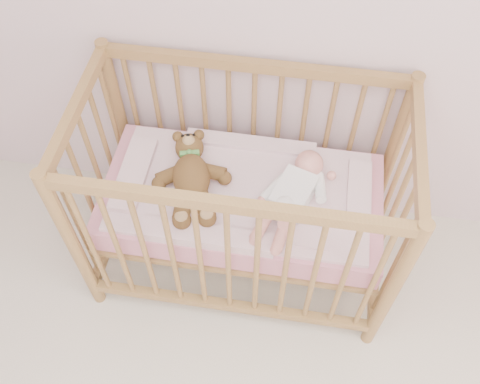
# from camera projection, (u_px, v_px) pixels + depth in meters

# --- Properties ---
(crib) EXTENTS (1.36, 0.76, 1.00)m
(crib) POSITION_uv_depth(u_px,v_px,m) (242.00, 199.00, 2.36)
(crib) COLOR #A27A45
(crib) RESTS_ON floor
(mattress) EXTENTS (1.22, 0.62, 0.13)m
(mattress) POSITION_uv_depth(u_px,v_px,m) (242.00, 201.00, 2.38)
(mattress) COLOR pink
(mattress) RESTS_ON crib
(blanket) EXTENTS (1.10, 0.58, 0.06)m
(blanket) POSITION_uv_depth(u_px,v_px,m) (242.00, 191.00, 2.31)
(blanket) COLOR #F3A7B7
(blanket) RESTS_ON mattress
(baby) EXTENTS (0.43, 0.61, 0.13)m
(baby) POSITION_uv_depth(u_px,v_px,m) (294.00, 191.00, 2.22)
(baby) COLOR white
(baby) RESTS_ON blanket
(teddy_bear) EXTENTS (0.47, 0.58, 0.14)m
(teddy_bear) POSITION_uv_depth(u_px,v_px,m) (191.00, 176.00, 2.25)
(teddy_bear) COLOR brown
(teddy_bear) RESTS_ON blanket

